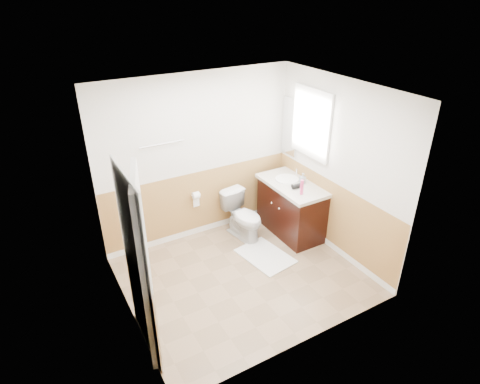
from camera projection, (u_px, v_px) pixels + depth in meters
floor at (243, 276)px, 5.47m from camera, size 3.00×3.00×0.00m
ceiling at (244, 92)px, 4.31m from camera, size 3.00×3.00×0.00m
wall_back at (198, 159)px, 5.89m from camera, size 3.00×0.00×3.00m
wall_front at (311, 250)px, 3.89m from camera, size 3.00×0.00×3.00m
wall_left at (120, 228)px, 4.23m from camera, size 0.00×3.00×3.00m
wall_right at (337, 169)px, 5.55m from camera, size 0.00×3.00×3.00m
wainscot_back at (201, 204)px, 6.23m from camera, size 3.00×0.00×3.00m
wainscot_front at (304, 307)px, 4.25m from camera, size 3.00×0.00×3.00m
wainscot_left at (130, 284)px, 4.58m from camera, size 0.00×2.60×2.60m
wainscot_right at (331, 216)px, 5.90m from camera, size 0.00×2.60×2.60m
toilet at (244, 216)px, 6.17m from camera, size 0.51×0.76×0.72m
bath_mat at (265, 256)px, 5.85m from camera, size 0.67×0.88×0.02m
vanity_cabinet at (291, 209)px, 6.27m from camera, size 0.55×1.10×0.80m
vanity_knob_left at (279, 209)px, 5.99m from camera, size 0.03×0.03×0.03m
vanity_knob_right at (272, 203)px, 6.15m from camera, size 0.03×0.03×0.03m
countertop at (292, 185)px, 6.07m from camera, size 0.60×1.15×0.05m
sink_basin at (287, 179)px, 6.18m from camera, size 0.36×0.36×0.02m
faucet at (297, 173)px, 6.23m from camera, size 0.02×0.02×0.14m
lotion_bottle at (302, 187)px, 5.71m from camera, size 0.05×0.05×0.22m
soap_dispenser at (303, 179)px, 6.02m from camera, size 0.09×0.09×0.17m
hair_dryer_body at (297, 186)px, 5.91m from camera, size 0.14×0.07×0.07m
hair_dryer_handle at (292, 187)px, 5.96m from camera, size 0.03×0.03×0.07m
mirror_panel at (290, 127)px, 6.25m from camera, size 0.02×0.35×0.90m
window_frame at (311, 123)px, 5.76m from camera, size 0.04×0.80×1.00m
window_glass at (312, 123)px, 5.77m from camera, size 0.01×0.70×0.90m
door at (145, 266)px, 4.03m from camera, size 0.29×0.78×2.04m
door_frame at (137, 268)px, 3.99m from camera, size 0.02×0.92×2.10m
door_knob at (141, 253)px, 4.34m from camera, size 0.06×0.06×0.06m
towel_bar at (162, 144)px, 5.44m from camera, size 0.62×0.02×0.02m
tp_holder_bar at (196, 195)px, 6.04m from camera, size 0.14×0.02×0.02m
tp_roll at (196, 195)px, 6.04m from camera, size 0.10×0.11×0.11m
tp_sheet at (196, 202)px, 6.09m from camera, size 0.10×0.01×0.16m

